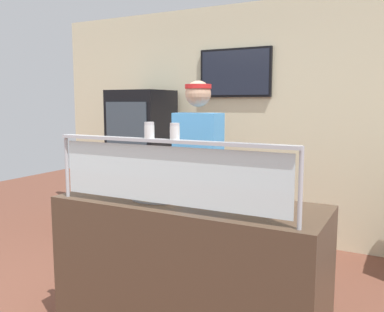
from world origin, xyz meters
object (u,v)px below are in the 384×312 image
parmesan_shaker (149,131)px  worker_figure (198,173)px  pizza_server (155,192)px  drink_fridge (142,162)px  pizza_tray (161,195)px  pepper_flake_shaker (175,132)px

parmesan_shaker → worker_figure: worker_figure is taller
pizza_server → drink_fridge: bearing=109.9°
worker_figure → drink_fridge: worker_figure is taller
pizza_tray → pepper_flake_shaker: pepper_flake_shaker is taller
pizza_tray → drink_fridge: (-1.42, 1.81, -0.10)m
worker_figure → drink_fridge: 1.76m
pepper_flake_shaker → pizza_server: bearing=139.8°
parmesan_shaker → pepper_flake_shaker: (0.17, 0.00, -0.00)m
pizza_tray → worker_figure: 0.70m
drink_fridge → pizza_tray: bearing=-51.9°
pizza_server → drink_fridge: drink_fridge is taller
pizza_tray → pizza_server: 0.05m
pizza_tray → pizza_server: bearing=-150.4°
pizza_tray → worker_figure: size_ratio=0.23×
pizza_server → pizza_tray: bearing=12.4°
worker_figure → drink_fridge: bearing=140.2°
pizza_server → worker_figure: (-0.04, 0.71, 0.02)m
worker_figure → pizza_server: bearing=-86.8°
pepper_flake_shaker → drink_fridge: drink_fridge is taller
pizza_server → pepper_flake_shaker: bearing=-57.3°
pizza_server → parmesan_shaker: (0.13, -0.26, 0.43)m
pepper_flake_shaker → pizza_tray: bearing=134.2°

